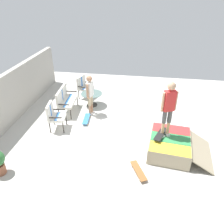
{
  "coord_description": "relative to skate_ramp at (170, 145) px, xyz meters",
  "views": [
    {
      "loc": [
        -6.02,
        -0.84,
        4.55
      ],
      "look_at": [
        0.52,
        0.17,
        0.7
      ],
      "focal_mm": 34.96,
      "sensor_mm": 36.0,
      "label": 1
    }
  ],
  "objects": [
    {
      "name": "skateboard_spare",
      "position": [
        -1.08,
        0.93,
        -0.17
      ],
      "size": [
        0.81,
        0.53,
        0.1
      ],
      "color": "brown",
      "rests_on": "ground_plane"
    },
    {
      "name": "person_skater",
      "position": [
        0.15,
        0.21,
        1.3
      ],
      "size": [
        0.33,
        0.45,
        1.77
      ],
      "color": "silver",
      "rests_on": "skate_ramp"
    },
    {
      "name": "patio_chair_near_house",
      "position": [
        3.35,
        3.67,
        0.36
      ],
      "size": [
        0.75,
        0.7,
        1.02
      ],
      "color": "#2D2823",
      "rests_on": "ground_plane"
    },
    {
      "name": "skate_ramp",
      "position": [
        0.0,
        0.0,
        0.0
      ],
      "size": [
        1.73,
        2.04,
        0.51
      ],
      "color": "tan",
      "rests_on": "ground_plane"
    },
    {
      "name": "back_wall_cinderblock",
      "position": [
        0.46,
        5.82,
        0.68
      ],
      "size": [
        9.0,
        0.2,
        1.87
      ],
      "color": "#ADA89E",
      "rests_on": "ground_plane"
    },
    {
      "name": "ground_plane",
      "position": [
        0.46,
        1.82,
        -0.3
      ],
      "size": [
        12.0,
        12.0,
        0.1
      ],
      "primitive_type": "cube",
      "color": "beige"
    },
    {
      "name": "skateboard_by_bench",
      "position": [
        1.35,
        3.05,
        -0.17
      ],
      "size": [
        0.81,
        0.27,
        0.1
      ],
      "color": "#3372B2",
      "rests_on": "ground_plane"
    },
    {
      "name": "person_watching",
      "position": [
        1.88,
        2.99,
        0.7
      ],
      "size": [
        0.47,
        0.29,
        1.65
      ],
      "color": "silver",
      "rests_on": "ground_plane"
    },
    {
      "name": "patio_chair_by_wall",
      "position": [
        0.66,
        4.03,
        0.36
      ],
      "size": [
        0.69,
        0.63,
        1.02
      ],
      "color": "#2D2823",
      "rests_on": "ground_plane"
    },
    {
      "name": "patio_bench",
      "position": [
        1.94,
        4.07,
        0.36
      ],
      "size": [
        1.29,
        0.64,
        1.02
      ],
      "color": "#2D2823",
      "rests_on": "ground_plane"
    },
    {
      "name": "patio_table",
      "position": [
        2.62,
        3.12,
        0.15
      ],
      "size": [
        0.9,
        0.9,
        0.57
      ],
      "color": "#2D2823",
      "rests_on": "ground_plane"
    },
    {
      "name": "skateboard_on_ramp",
      "position": [
        0.06,
        0.33,
        0.34
      ],
      "size": [
        0.82,
        0.47,
        0.1
      ],
      "color": "black",
      "rests_on": "skate_ramp"
    }
  ]
}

